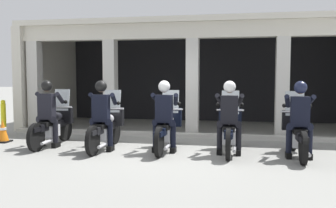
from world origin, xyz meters
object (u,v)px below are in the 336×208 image
(police_officer_far_left, at_px, (47,108))
(police_officer_right, at_px, (229,111))
(police_officer_left, at_px, (102,109))
(police_officer_far_right, at_px, (300,113))
(motorcycle_far_left, at_px, (54,125))
(police_officer_center, at_px, (164,110))
(motorcycle_center, at_px, (167,128))
(motorcycle_far_right, at_px, (297,132))
(motorcycle_left, at_px, (106,127))
(motorcycle_right, at_px, (230,130))
(bollard_kerbside, at_px, (4,117))
(traffic_cone_flank, at_px, (3,131))

(police_officer_far_left, xyz_separation_m, police_officer_right, (4.23, -0.04, 0.00))
(police_officer_left, relative_size, police_officer_far_right, 1.00)
(motorcycle_far_left, bearing_deg, police_officer_right, -12.74)
(police_officer_far_left, bearing_deg, police_officer_center, -9.36)
(motorcycle_far_left, bearing_deg, police_officer_far_left, -98.63)
(motorcycle_center, distance_m, police_officer_right, 1.50)
(motorcycle_center, bearing_deg, police_officer_far_right, -21.13)
(motorcycle_far_left, distance_m, motorcycle_far_right, 5.65)
(motorcycle_center, bearing_deg, police_officer_far_left, 171.45)
(police_officer_far_right, bearing_deg, police_officer_right, 166.03)
(police_officer_center, bearing_deg, police_officer_far_left, 165.71)
(motorcycle_left, distance_m, police_officer_far_right, 4.26)
(police_officer_far_left, distance_m, police_officer_left, 1.42)
(police_officer_far_right, bearing_deg, motorcycle_right, 154.90)
(police_officer_far_right, height_order, bollard_kerbside, police_officer_far_right)
(motorcycle_right, relative_size, bollard_kerbside, 2.03)
(traffic_cone_flank, bearing_deg, motorcycle_center, -1.93)
(motorcycle_left, bearing_deg, traffic_cone_flank, 169.41)
(police_officer_far_left, bearing_deg, traffic_cone_flank, 157.09)
(motorcycle_far_right, height_order, police_officer_far_right, police_officer_far_right)
(motorcycle_far_left, xyz_separation_m, police_officer_far_left, (-0.00, -0.28, 0.44))
(motorcycle_far_left, relative_size, motorcycle_right, 1.00)
(motorcycle_far_left, xyz_separation_m, traffic_cone_flank, (-1.46, 0.10, -0.21))
(traffic_cone_flank, bearing_deg, motorcycle_far_left, -3.73)
(police_officer_center, bearing_deg, motorcycle_right, -1.58)
(police_officer_center, relative_size, motorcycle_right, 0.78)
(motorcycle_left, bearing_deg, police_officer_right, -8.45)
(motorcycle_right, height_order, police_officer_far_right, police_officer_far_right)
(motorcycle_far_right, bearing_deg, police_officer_far_left, 171.97)
(motorcycle_far_left, height_order, motorcycle_center, same)
(motorcycle_far_left, height_order, motorcycle_far_right, same)
(police_officer_far_right, relative_size, bollard_kerbside, 1.58)
(police_officer_right, distance_m, bollard_kerbside, 6.60)
(police_officer_left, bearing_deg, police_officer_far_right, -5.11)
(police_officer_far_right, relative_size, traffic_cone_flank, 2.69)
(motorcycle_far_left, xyz_separation_m, motorcycle_right, (4.23, -0.04, 0.00))
(motorcycle_far_left, height_order, police_officer_far_left, police_officer_far_left)
(motorcycle_center, bearing_deg, bollard_kerbside, 153.09)
(police_officer_left, distance_m, motorcycle_right, 2.89)
(police_officer_left, height_order, traffic_cone_flank, police_officer_left)
(motorcycle_left, xyz_separation_m, police_officer_right, (2.82, -0.15, 0.44))
(traffic_cone_flank, bearing_deg, motorcycle_right, -1.36)
(motorcycle_left, height_order, motorcycle_right, same)
(motorcycle_far_left, xyz_separation_m, police_officer_center, (2.82, -0.33, 0.44))
(police_officer_far_left, xyz_separation_m, motorcycle_far_right, (5.64, 0.13, -0.44))
(motorcycle_left, xyz_separation_m, bollard_kerbside, (-3.59, 1.33, -0.00))
(motorcycle_center, xyz_separation_m, police_officer_right, (1.41, -0.27, 0.44))
(motorcycle_center, height_order, police_officer_center, police_officer_center)
(police_officer_far_left, relative_size, motorcycle_left, 0.78)
(motorcycle_right, bearing_deg, police_officer_far_right, -21.80)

